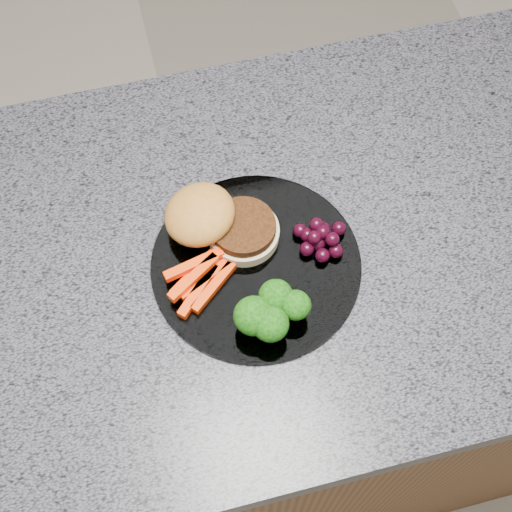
# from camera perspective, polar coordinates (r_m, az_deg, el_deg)

# --- Properties ---
(island_cabinet) EXTENTS (1.20, 0.60, 0.86)m
(island_cabinet) POSITION_cam_1_polar(r_m,az_deg,el_deg) (1.33, -1.36, -9.07)
(island_cabinet) COLOR brown
(island_cabinet) RESTS_ON ground
(countertop) EXTENTS (1.20, 0.60, 0.04)m
(countertop) POSITION_cam_1_polar(r_m,az_deg,el_deg) (0.91, -1.96, -0.11)
(countertop) COLOR #54545F
(countertop) RESTS_ON island_cabinet
(plate) EXTENTS (0.26, 0.26, 0.01)m
(plate) POSITION_cam_1_polar(r_m,az_deg,el_deg) (0.88, 0.00, -0.69)
(plate) COLOR white
(plate) RESTS_ON countertop
(burger) EXTENTS (0.16, 0.14, 0.05)m
(burger) POSITION_cam_1_polar(r_m,az_deg,el_deg) (0.88, -3.26, 2.73)
(burger) COLOR #C7B98C
(burger) RESTS_ON plate
(carrot_sticks) EXTENTS (0.09, 0.08, 0.02)m
(carrot_sticks) POSITION_cam_1_polar(r_m,az_deg,el_deg) (0.86, -4.50, -1.80)
(carrot_sticks) COLOR #FB3A04
(carrot_sticks) RESTS_ON plate
(broccoli) EXTENTS (0.09, 0.07, 0.06)m
(broccoli) POSITION_cam_1_polar(r_m,az_deg,el_deg) (0.81, 1.13, -4.51)
(broccoli) COLOR olive
(broccoli) RESTS_ON plate
(grape_bunch) EXTENTS (0.07, 0.06, 0.03)m
(grape_bunch) POSITION_cam_1_polar(r_m,az_deg,el_deg) (0.88, 5.21, 1.45)
(grape_bunch) COLOR black
(grape_bunch) RESTS_ON plate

